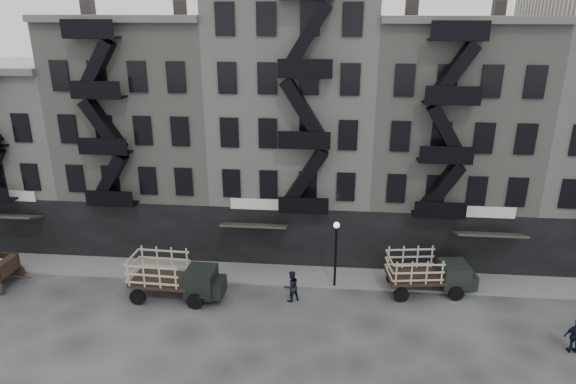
# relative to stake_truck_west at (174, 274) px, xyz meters

# --- Properties ---
(ground) EXTENTS (140.00, 140.00, 0.00)m
(ground) POSITION_rel_stake_truck_west_xyz_m (6.15, -0.70, -1.53)
(ground) COLOR #38383A
(ground) RESTS_ON ground
(sidewalk) EXTENTS (55.00, 2.50, 0.15)m
(sidewalk) POSITION_rel_stake_truck_west_xyz_m (6.15, 3.05, -1.45)
(sidewalk) COLOR slate
(sidewalk) RESTS_ON ground
(building_west) EXTENTS (10.00, 11.35, 13.20)m
(building_west) POSITION_rel_stake_truck_west_xyz_m (-13.85, 9.13, 4.48)
(building_west) COLOR #ABA69D
(building_west) RESTS_ON ground
(building_midwest) EXTENTS (10.00, 11.35, 16.20)m
(building_midwest) POSITION_rel_stake_truck_west_xyz_m (-3.85, 9.12, 5.98)
(building_midwest) COLOR gray
(building_midwest) RESTS_ON ground
(building_center) EXTENTS (10.00, 11.35, 18.20)m
(building_center) POSITION_rel_stake_truck_west_xyz_m (6.15, 9.12, 6.98)
(building_center) COLOR #ABA69D
(building_center) RESTS_ON ground
(building_mideast) EXTENTS (10.00, 11.35, 16.20)m
(building_mideast) POSITION_rel_stake_truck_west_xyz_m (16.15, 9.12, 5.98)
(building_mideast) COLOR gray
(building_mideast) RESTS_ON ground
(lamp_post) EXTENTS (0.36, 0.36, 4.28)m
(lamp_post) POSITION_rel_stake_truck_west_xyz_m (9.15, 1.90, 1.26)
(lamp_post) COLOR black
(lamp_post) RESTS_ON ground
(stake_truck_west) EXTENTS (5.41, 2.41, 2.67)m
(stake_truck_west) POSITION_rel_stake_truck_west_xyz_m (0.00, 0.00, 0.00)
(stake_truck_west) COLOR black
(stake_truck_west) RESTS_ON ground
(stake_truck_east) EXTENTS (5.28, 2.65, 2.55)m
(stake_truck_east) POSITION_rel_stake_truck_west_xyz_m (14.58, 1.92, -0.07)
(stake_truck_east) COLOR black
(stake_truck_east) RESTS_ON ground
(pedestrian_mid) EXTENTS (1.15, 1.10, 1.87)m
(pedestrian_mid) POSITION_rel_stake_truck_west_xyz_m (6.71, 0.24, -0.59)
(pedestrian_mid) COLOR black
(pedestrian_mid) RESTS_ON ground
(policeman) EXTENTS (1.10, 0.50, 1.85)m
(policeman) POSITION_rel_stake_truck_west_xyz_m (20.81, -3.06, -0.60)
(policeman) COLOR black
(policeman) RESTS_ON ground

